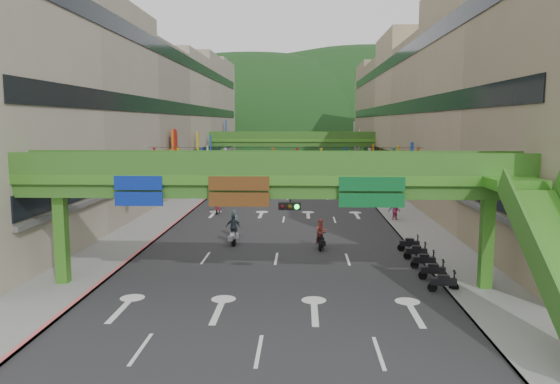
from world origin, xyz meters
The scene contains 23 objects.
ground centered at (0.00, 0.00, 0.00)m, with size 320.00×320.00×0.00m, color black.
road_slab centered at (0.00, 50.00, 0.01)m, with size 18.00×140.00×0.02m, color #28282B.
sidewalk_left centered at (-11.00, 50.00, 0.07)m, with size 4.00×140.00×0.15m, color gray.
sidewalk_right centered at (11.00, 50.00, 0.07)m, with size 4.00×140.00×0.15m, color gray.
curb_left centered at (-9.10, 50.00, 0.09)m, with size 0.20×140.00×0.18m, color #CC5959.
curb_right centered at (9.10, 50.00, 0.09)m, with size 0.20×140.00×0.18m, color gray.
building_row_left centered at (-18.93, 50.00, 9.46)m, with size 12.80×95.00×19.00m.
building_row_right centered at (18.93, 50.00, 9.46)m, with size 12.80×95.00×19.00m.
overpass_near centered at (0.93, 5.38, 5.21)m, with size 28.00×12.27×7.10m.
overpass_far centered at (0.00, 65.00, 5.40)m, with size 28.00×2.20×7.10m.
hill_left centered at (-15.00, 160.00, 0.00)m, with size 168.00×140.00×112.00m, color #1C4419.
hill_right centered at (25.00, 180.00, 0.00)m, with size 208.00×176.00×128.00m, color #1C4419.
bunting_string centered at (0.00, 30.00, 5.96)m, with size 26.00×0.36×0.47m.
scooter_rider_near centered at (-3.43, 18.42, 0.96)m, with size 0.64×1.60×2.05m.
scooter_rider_mid centered at (2.92, 14.69, 1.09)m, with size 0.95×1.59×2.10m.
scooter_rider_left centered at (-3.21, 15.89, 1.11)m, with size 1.15×1.58×2.18m.
scooter_rider_far centered at (-6.29, 29.02, 1.10)m, with size 0.93×1.60×2.15m.
parked_scooter_row centered at (8.80, 10.00, 0.52)m, with size 1.60×9.35×1.08m.
car_silver centered at (-6.37, 43.43, 0.75)m, with size 1.58×4.54×1.49m, color #BABAC1.
car_yellow centered at (5.52, 49.61, 0.64)m, with size 1.51×3.75×1.28m, color #CCC60E.
pedestrian_red centered at (9.80, 25.43, 0.76)m, with size 0.74×0.58×1.52m, color #C42A58.
pedestrian_dark centered at (12.20, 39.64, 0.93)m, with size 1.09×0.45×1.86m, color black.
pedestrian_blue centered at (9.80, 26.46, 0.81)m, with size 0.75×0.48×1.61m, color #383C60.
Camera 1 is at (1.58, -21.57, 8.58)m, focal length 35.00 mm.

